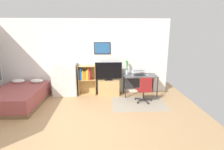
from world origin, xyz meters
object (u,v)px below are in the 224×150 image
at_px(television, 109,71).
at_px(computer_mouse, 148,75).
at_px(bed, 18,97).
at_px(bamboo_vase, 127,67).
at_px(desk, 140,78).
at_px(wine_glass, 133,72).
at_px(office_chair, 145,89).
at_px(laptop, 139,73).
at_px(tv_stand, 109,87).
at_px(dresser, 65,79).
at_px(bookshelf, 86,78).

height_order(television, computer_mouse, television).
distance_m(bed, bamboo_vase, 3.73).
relative_size(desk, bamboo_vase, 2.35).
height_order(computer_mouse, wine_glass, wine_glass).
height_order(office_chair, bamboo_vase, bamboo_vase).
bearing_deg(bed, laptop, 12.45).
bearing_deg(laptop, tv_stand, 171.99).
bearing_deg(office_chair, dresser, 159.40).
xyz_separation_m(laptop, computer_mouse, (0.27, -0.13, -0.05)).
bearing_deg(dresser, computer_mouse, -3.04).
height_order(dresser, desk, dresser).
relative_size(bookshelf, tv_stand, 1.40).
relative_size(bed, television, 2.13).
bearing_deg(dresser, television, -0.27).
xyz_separation_m(television, laptop, (1.11, -0.02, -0.07)).
relative_size(computer_mouse, bamboo_vase, 0.21).
xyz_separation_m(desk, office_chair, (0.00, -0.79, -0.15)).
bearing_deg(office_chair, computer_mouse, 65.58).
height_order(dresser, computer_mouse, dresser).
bearing_deg(television, desk, -0.49).
bearing_deg(bed, wine_glass, 11.26).
bearing_deg(bamboo_vase, laptop, -15.60).
height_order(dresser, wine_glass, dresser).
height_order(television, wine_glass, television).
distance_m(bookshelf, bamboo_vase, 1.53).
bearing_deg(bed, desk, 12.54).
bearing_deg(wine_glass, laptop, 26.12).
bearing_deg(dresser, laptop, -0.60).
distance_m(tv_stand, office_chair, 1.41).
distance_m(bed, dresser, 1.56).
height_order(bamboo_vase, wine_glass, bamboo_vase).
bearing_deg(television, office_chair, -35.19).
xyz_separation_m(bamboo_vase, wine_glass, (0.17, -0.25, -0.12)).
relative_size(dresser, desk, 1.01).
distance_m(office_chair, computer_mouse, 0.76).
height_order(bookshelf, tv_stand, bookshelf).
xyz_separation_m(bookshelf, laptop, (1.92, -0.09, 0.17)).
relative_size(dresser, office_chair, 1.38).
bearing_deg(computer_mouse, bamboo_vase, 160.50).
bearing_deg(bed, dresser, 32.48).
bearing_deg(television, bed, -164.98).
height_order(dresser, tv_stand, dresser).
distance_m(desk, bamboo_vase, 0.61).
distance_m(dresser, bookshelf, 0.75).
relative_size(office_chair, wine_glass, 4.78).
relative_size(bookshelf, office_chair, 1.24).
relative_size(tv_stand, computer_mouse, 7.32).
bearing_deg(desk, wine_glass, -154.00).
height_order(desk, bamboo_vase, bamboo_vase).
bearing_deg(bed, office_chair, 1.37).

